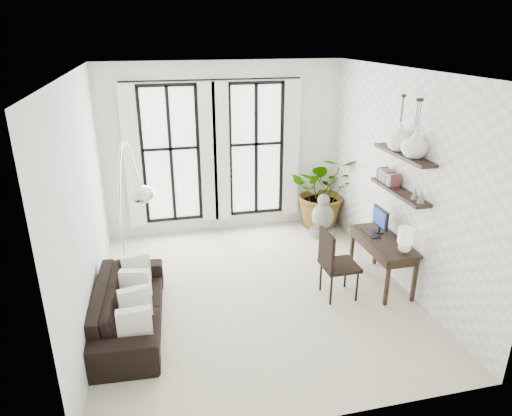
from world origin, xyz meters
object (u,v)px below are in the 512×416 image
object	(u,v)px
plant	(324,190)
buddha	(323,218)
sofa	(129,306)
desk_chair	(334,260)
arc_lamp	(126,177)
desk	(385,243)

from	to	relation	value
plant	buddha	size ratio (longest dim) A/B	1.79
sofa	desk_chair	world-z (taller)	desk_chair
sofa	plant	distance (m)	4.54
sofa	buddha	distance (m)	4.12
desk_chair	sofa	bearing A→B (deg)	-178.96
sofa	desk_chair	xyz separation A→B (m)	(2.88, 0.08, 0.29)
plant	buddha	bearing A→B (deg)	-111.73
arc_lamp	plant	bearing A→B (deg)	26.87
buddha	arc_lamp	bearing A→B (deg)	-158.12
desk	sofa	bearing A→B (deg)	-176.76
sofa	desk_chair	distance (m)	2.90
desk_chair	plant	bearing A→B (deg)	71.54
sofa	buddha	bearing A→B (deg)	-55.16
arc_lamp	sofa	bearing A→B (deg)	-97.51
desk	buddha	size ratio (longest dim) A/B	1.51
buddha	desk_chair	bearing A→B (deg)	-107.14
desk	arc_lamp	distance (m)	3.86
desk_chair	arc_lamp	xyz separation A→B (m)	(-2.78, 0.70, 1.24)
sofa	buddha	xyz separation A→B (m)	(3.52, 2.15, 0.04)
sofa	buddha	size ratio (longest dim) A/B	2.54
arc_lamp	desk_chair	bearing A→B (deg)	-14.05
plant	desk	xyz separation A→B (m)	(0.05, -2.38, -0.05)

